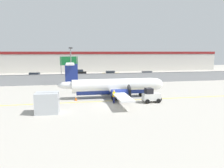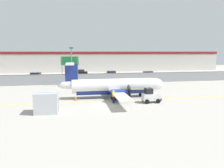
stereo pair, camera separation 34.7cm
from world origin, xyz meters
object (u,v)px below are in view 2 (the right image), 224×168
at_px(traffic_cone_near_left, 76,98).
at_px(parked_car_1, 80,72).
at_px(baggage_tug, 151,96).
at_px(parked_car_3, 148,74).
at_px(parked_car_0, 36,76).
at_px(highway_sign, 70,63).
at_px(ground_crew_worker, 114,96).
at_px(traffic_cone_near_right, 146,96).
at_px(apron_light_pole, 72,63).
at_px(commuter_airplane, 115,86).
at_px(cargo_container, 47,103).
at_px(parked_car_2, 112,74).

height_order(traffic_cone_near_left, parked_car_1, parked_car_1).
distance_m(baggage_tug, parked_car_3, 26.56).
bearing_deg(parked_car_1, parked_car_0, 32.77).
bearing_deg(parked_car_0, parked_car_3, 2.41).
bearing_deg(parked_car_0, traffic_cone_near_left, -64.05).
height_order(parked_car_0, highway_sign, highway_sign).
distance_m(baggage_tug, ground_crew_worker, 4.77).
distance_m(traffic_cone_near_left, traffic_cone_near_right, 9.64).
height_order(traffic_cone_near_right, parked_car_3, parked_car_3).
height_order(parked_car_0, apron_light_pole, apron_light_pole).
bearing_deg(commuter_airplane, parked_car_3, 60.24).
height_order(commuter_airplane, apron_light_pole, apron_light_pole).
bearing_deg(cargo_container, ground_crew_worker, 22.48).
bearing_deg(highway_sign, commuter_airplane, -68.44).
height_order(traffic_cone_near_right, parked_car_2, parked_car_2).
bearing_deg(traffic_cone_near_right, parked_car_1, 104.29).
distance_m(ground_crew_worker, parked_car_1, 33.30).
bearing_deg(parked_car_3, traffic_cone_near_left, 50.88).
bearing_deg(ground_crew_worker, parked_car_2, 125.79).
relative_size(baggage_tug, parked_car_3, 0.56).
relative_size(parked_car_1, parked_car_2, 0.97).
distance_m(cargo_container, parked_car_3, 34.78).
bearing_deg(ground_crew_worker, parked_car_3, 107.33).
height_order(baggage_tug, parked_car_3, baggage_tug).
bearing_deg(parked_car_0, cargo_container, -73.34).
bearing_deg(traffic_cone_near_right, apron_light_pole, 127.77).
relative_size(cargo_container, traffic_cone_near_right, 3.84).
relative_size(parked_car_1, parked_car_3, 1.00).
bearing_deg(highway_sign, traffic_cone_near_right, -59.46).
relative_size(cargo_container, highway_sign, 0.45).
distance_m(commuter_airplane, ground_crew_worker, 3.61).
bearing_deg(commuter_airplane, traffic_cone_near_left, -170.18).
xyz_separation_m(traffic_cone_near_right, parked_car_2, (-0.19, 25.27, 0.58)).
distance_m(ground_crew_worker, traffic_cone_near_left, 5.37).
relative_size(parked_car_0, parked_car_2, 1.00).
bearing_deg(commuter_airplane, cargo_container, -143.21).
distance_m(parked_car_0, parked_car_2, 18.04).
bearing_deg(highway_sign, parked_car_2, 36.74).
relative_size(parked_car_0, parked_car_1, 1.03).
height_order(cargo_container, parked_car_1, cargo_container).
xyz_separation_m(baggage_tug, traffic_cone_near_left, (-9.44, 3.01, -0.54)).
xyz_separation_m(traffic_cone_near_left, apron_light_pole, (-0.41, 12.38, 3.99)).
distance_m(traffic_cone_near_left, parked_car_2, 26.45).
bearing_deg(traffic_cone_near_left, parked_car_3, 50.91).
bearing_deg(traffic_cone_near_right, traffic_cone_near_left, 176.61).
bearing_deg(traffic_cone_near_left, parked_car_2, 69.11).
relative_size(parked_car_0, apron_light_pole, 0.60).
bearing_deg(parked_car_1, commuter_airplane, 96.89).
bearing_deg(parked_car_2, parked_car_3, -10.77).
xyz_separation_m(commuter_airplane, highway_sign, (-6.38, 16.16, 2.54)).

